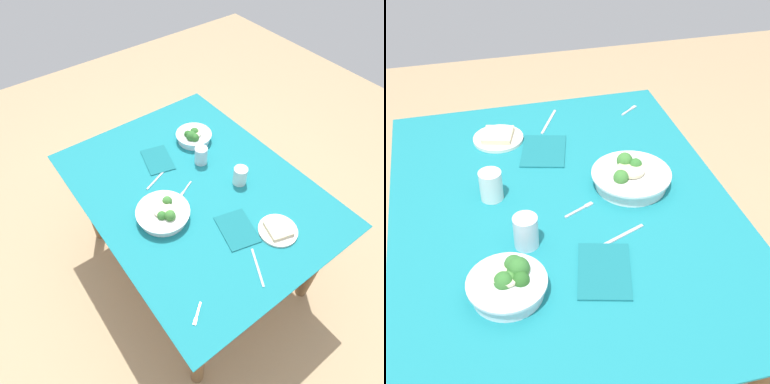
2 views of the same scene
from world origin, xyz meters
TOP-DOWN VIEW (x-y plane):
  - ground_plane at (0.00, 0.00)m, footprint 6.00×6.00m
  - dining_table at (0.00, 0.00)m, footprint 1.41×1.08m
  - broccoli_bowl_far at (-0.31, 0.22)m, footprint 0.21×0.21m
  - broccoli_bowl_near at (0.06, -0.24)m, footprint 0.27×0.27m
  - bread_side_plate at (0.45, 0.15)m, footprint 0.19×0.19m
  - water_glass_center at (0.10, 0.21)m, footprint 0.07×0.07m
  - water_glass_side at (-0.14, 0.14)m, footprint 0.07×0.07m
  - fork_by_far_bowl at (-0.02, -0.05)m, footprint 0.06×0.10m
  - fork_by_near_bowl at (0.55, -0.40)m, footprint 0.07×0.08m
  - table_knife_left at (-0.18, -0.12)m, footprint 0.09×0.20m
  - table_knife_right at (0.54, -0.06)m, footprint 0.17×0.10m
  - napkin_folded_upper at (0.33, -0.00)m, footprint 0.24×0.21m
  - napkin_folded_lower at (-0.30, -0.05)m, footprint 0.24×0.20m

SIDE VIEW (x-z plane):
  - ground_plane at x=0.00m, z-range 0.00..0.00m
  - dining_table at x=0.00m, z-range 0.28..1.05m
  - table_knife_left at x=-0.18m, z-range 0.77..0.78m
  - table_knife_right at x=0.54m, z-range 0.77..0.78m
  - fork_by_far_bowl at x=-0.02m, z-range 0.77..0.78m
  - fork_by_near_bowl at x=0.55m, z-range 0.77..0.78m
  - napkin_folded_upper at x=0.33m, z-range 0.77..0.78m
  - napkin_folded_lower at x=-0.30m, z-range 0.77..0.78m
  - bread_side_plate at x=0.45m, z-range 0.77..0.80m
  - broccoli_bowl_near at x=0.06m, z-range 0.76..0.85m
  - broccoli_bowl_far at x=-0.31m, z-range 0.76..0.86m
  - water_glass_center at x=0.10m, z-range 0.77..0.87m
  - water_glass_side at x=-0.14m, z-range 0.77..0.87m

